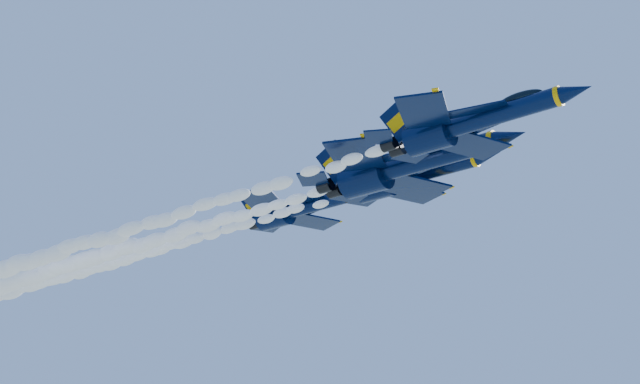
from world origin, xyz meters
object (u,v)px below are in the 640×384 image
Objects in this scene: jet_third at (406,177)px; jet_fourth at (300,208)px; jet_lead at (468,123)px; jet_second at (404,166)px.

jet_fourth is at bearing 159.87° from jet_third.
jet_lead is 0.85× the size of jet_fourth.
jet_fourth is (-31.47, 18.98, 5.84)m from jet_lead.
jet_lead is at bearing -43.33° from jet_third.
jet_second reaches higher than jet_lead.
jet_third is 0.90× the size of jet_fourth.
jet_lead is 11.24m from jet_second.
jet_third is at bearing 136.67° from jet_lead.
jet_second is 26.02m from jet_fourth.
jet_third is at bearing -20.13° from jet_fourth.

